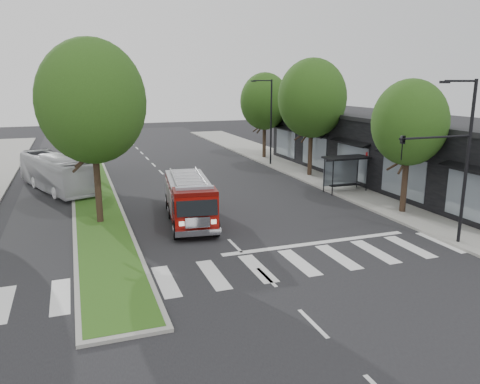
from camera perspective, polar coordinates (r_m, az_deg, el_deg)
name	(u,v)px	position (r m, az deg, el deg)	size (l,w,h in m)	color
ground	(235,246)	(23.12, -0.62, -6.59)	(140.00, 140.00, 0.00)	black
sidewalk_right	(345,184)	(37.11, 12.70, 0.92)	(5.00, 80.00, 0.15)	gray
median	(91,181)	(39.34, -17.69, 1.32)	(3.00, 50.00, 0.15)	gray
storefront_row	(396,150)	(39.26, 18.48, 4.83)	(8.00, 30.00, 5.00)	black
bus_shelter	(345,164)	(34.52, 12.67, 3.32)	(3.20, 1.60, 2.61)	black
tree_right_near	(410,123)	(29.30, 19.96, 7.93)	(4.40, 4.40, 8.05)	black
tree_right_mid	(312,98)	(39.24, 8.78, 11.21)	(5.60, 5.60, 9.72)	black
tree_right_far	(265,101)	(48.30, 3.03, 10.97)	(5.00, 5.00, 8.73)	black
tree_median_near	(92,102)	(26.58, -17.63, 10.45)	(5.80, 5.80, 10.16)	black
tree_median_far	(84,98)	(40.58, -18.47, 10.76)	(5.60, 5.60, 9.72)	black
streetlight_right_near	(453,152)	(24.07, 24.58, 4.46)	(4.08, 0.22, 8.00)	black
streetlight_right_far	(270,118)	(44.26, 3.63, 8.97)	(2.11, 0.20, 8.00)	black
fire_engine	(189,200)	(26.85, -6.18, -0.96)	(3.24, 7.90, 2.66)	#510704
city_bus	(56,172)	(36.87, -21.56, 2.23)	(2.26, 9.64, 2.69)	silver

